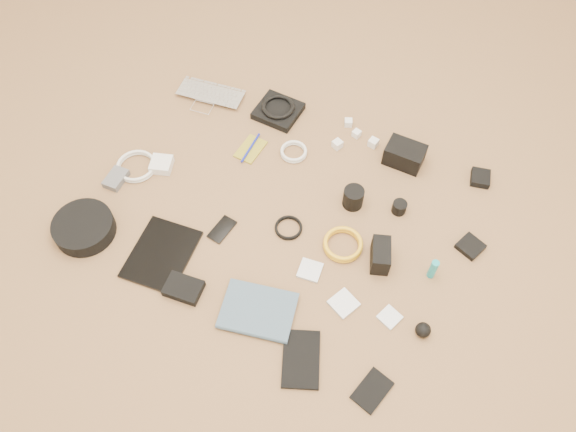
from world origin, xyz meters
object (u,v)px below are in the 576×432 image
at_px(dslr_camera, 405,155).
at_px(tablet, 162,254).
at_px(laptop, 207,100).
at_px(paperback, 251,336).
at_px(headphone_case, 84,228).
at_px(phone, 222,229).

relative_size(dslr_camera, tablet, 0.56).
xyz_separation_m(laptop, paperback, (0.67, -0.83, 0.00)).
distance_m(headphone_case, paperback, 0.73).
xyz_separation_m(tablet, phone, (0.14, 0.19, -0.00)).
xyz_separation_m(phone, headphone_case, (-0.43, -0.23, 0.03)).
relative_size(laptop, dslr_camera, 1.93).
bearing_deg(tablet, paperback, -23.18).
height_order(dslr_camera, phone, dslr_camera).
bearing_deg(phone, dslr_camera, 57.92).
relative_size(dslr_camera, paperback, 0.61).
height_order(laptop, headphone_case, headphone_case).
height_order(dslr_camera, tablet, dslr_camera).
bearing_deg(dslr_camera, phone, -128.82).
distance_m(tablet, headphone_case, 0.30).
height_order(laptop, phone, laptop).
bearing_deg(tablet, dslr_camera, 44.95).
distance_m(dslr_camera, phone, 0.76).
bearing_deg(tablet, phone, 46.35).
height_order(dslr_camera, paperback, dslr_camera).
xyz_separation_m(laptop, dslr_camera, (0.85, 0.07, 0.03)).
bearing_deg(paperback, tablet, 60.49).
bearing_deg(tablet, headphone_case, -178.53).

